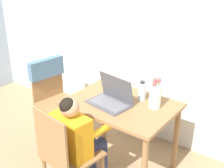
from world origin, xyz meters
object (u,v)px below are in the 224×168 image
object	(u,v)px
chair_occupied	(66,156)
flower_vase	(155,95)
water_bottle	(142,91)
chair_spare	(51,87)
laptop	(112,97)
person_seated	(77,135)

from	to	relation	value
chair_occupied	flower_vase	distance (m)	0.90
flower_vase	water_bottle	size ratio (longest dim) A/B	1.53
chair_occupied	chair_spare	distance (m)	1.05
laptop	flower_vase	world-z (taller)	flower_vase
chair_spare	chair_occupied	bearing A→B (deg)	-118.20
chair_occupied	chair_spare	bearing A→B (deg)	-30.47
laptop	water_bottle	xyz separation A→B (m)	(0.18, 0.21, 0.03)
flower_vase	water_bottle	distance (m)	0.18
chair_spare	person_seated	size ratio (longest dim) A/B	0.93
laptop	flower_vase	size ratio (longest dim) A/B	1.46
chair_spare	person_seated	world-z (taller)	person_seated
chair_spare	flower_vase	world-z (taller)	flower_vase
flower_vase	person_seated	bearing A→B (deg)	-120.57
chair_occupied	water_bottle	xyz separation A→B (m)	(0.21, 0.79, 0.33)
flower_vase	water_bottle	world-z (taller)	flower_vase
laptop	chair_spare	bearing A→B (deg)	-176.06
chair_occupied	laptop	world-z (taller)	laptop
water_bottle	laptop	bearing A→B (deg)	-130.55
person_seated	flower_vase	xyz separation A→B (m)	(0.36, 0.61, 0.22)
chair_spare	water_bottle	distance (m)	1.05
water_bottle	chair_spare	bearing A→B (deg)	-171.64
chair_occupied	person_seated	xyz separation A→B (m)	(0.02, 0.13, 0.14)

